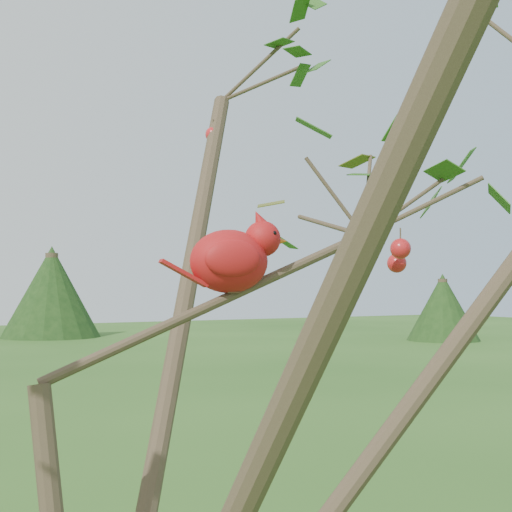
{
  "coord_description": "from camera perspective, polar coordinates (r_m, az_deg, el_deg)",
  "views": [
    {
      "loc": [
        -0.31,
        -1.03,
        2.1
      ],
      "look_at": [
        0.32,
        0.06,
        2.16
      ],
      "focal_mm": 50.0,
      "sensor_mm": 36.0,
      "label": 1
    }
  ],
  "objects": [
    {
      "name": "crabapple_tree",
      "position": [
        1.06,
        -11.39,
        -1.32
      ],
      "size": [
        2.35,
        2.05,
        2.95
      ],
      "color": "#3A2D1F",
      "rests_on": "ground"
    },
    {
      "name": "cardinal",
      "position": [
        1.25,
        -1.84,
        -0.16
      ],
      "size": [
        0.23,
        0.13,
        0.16
      ],
      "rotation": [
        0.0,
        0.0,
        -0.21
      ],
      "color": "red",
      "rests_on": "ground"
    }
  ]
}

